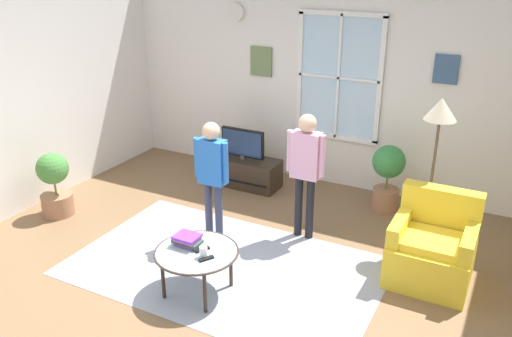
# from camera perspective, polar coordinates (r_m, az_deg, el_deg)

# --- Properties ---
(ground_plane) EXTENTS (6.53, 6.28, 0.02)m
(ground_plane) POSITION_cam_1_polar(r_m,az_deg,el_deg) (5.29, -4.16, -12.36)
(ground_plane) COLOR brown
(back_wall) EXTENTS (5.93, 0.17, 2.95)m
(back_wall) POSITION_cam_1_polar(r_m,az_deg,el_deg) (7.14, 7.91, 9.79)
(back_wall) COLOR silver
(back_wall) RESTS_ON ground_plane
(area_rug) EXTENTS (3.12, 1.92, 0.01)m
(area_rug) POSITION_cam_1_polar(r_m,az_deg,el_deg) (5.53, -3.28, -10.49)
(area_rug) COLOR #999EAD
(area_rug) RESTS_ON ground_plane
(tv_stand) EXTENTS (1.02, 0.43, 0.39)m
(tv_stand) POSITION_cam_1_polar(r_m,az_deg,el_deg) (7.28, -1.40, -0.32)
(tv_stand) COLOR #2D2319
(tv_stand) RESTS_ON ground_plane
(television) EXTENTS (0.62, 0.08, 0.42)m
(television) POSITION_cam_1_polar(r_m,az_deg,el_deg) (7.13, -1.44, 2.74)
(television) COLOR #4C4C4C
(television) RESTS_ON tv_stand
(armchair) EXTENTS (0.76, 0.74, 0.87)m
(armchair) POSITION_cam_1_polar(r_m,az_deg,el_deg) (5.46, 18.41, -8.22)
(armchair) COLOR yellow
(armchair) RESTS_ON ground_plane
(coffee_table) EXTENTS (0.79, 0.79, 0.45)m
(coffee_table) POSITION_cam_1_polar(r_m,az_deg,el_deg) (4.97, -6.40, -9.08)
(coffee_table) COLOR #99B2B7
(coffee_table) RESTS_ON ground_plane
(book_stack) EXTENTS (0.27, 0.20, 0.11)m
(book_stack) POSITION_cam_1_polar(r_m,az_deg,el_deg) (5.03, -7.40, -7.62)
(book_stack) COLOR #73508C
(book_stack) RESTS_ON coffee_table
(cup) EXTENTS (0.07, 0.07, 0.11)m
(cup) POSITION_cam_1_polar(r_m,az_deg,el_deg) (4.83, -5.67, -8.93)
(cup) COLOR white
(cup) RESTS_ON coffee_table
(remote_near_books) EXTENTS (0.11, 0.14, 0.02)m
(remote_near_books) POSITION_cam_1_polar(r_m,az_deg,el_deg) (4.82, -5.35, -9.62)
(remote_near_books) COLOR black
(remote_near_books) RESTS_ON coffee_table
(remote_near_cup) EXTENTS (0.10, 0.14, 0.02)m
(remote_near_cup) POSITION_cam_1_polar(r_m,az_deg,el_deg) (4.95, -5.77, -8.65)
(remote_near_cup) COLOR black
(remote_near_cup) RESTS_ON coffee_table
(person_blue_shirt) EXTENTS (0.41, 0.19, 1.37)m
(person_blue_shirt) POSITION_cam_1_polar(r_m,az_deg,el_deg) (5.64, -4.72, -0.01)
(person_blue_shirt) COLOR #333851
(person_blue_shirt) RESTS_ON ground_plane
(person_pink_shirt) EXTENTS (0.43, 0.20, 1.44)m
(person_pink_shirt) POSITION_cam_1_polar(r_m,az_deg,el_deg) (5.71, 5.38, 0.66)
(person_pink_shirt) COLOR black
(person_pink_shirt) RESTS_ON ground_plane
(potted_plant_by_window) EXTENTS (0.40, 0.40, 0.84)m
(potted_plant_by_window) POSITION_cam_1_polar(r_m,az_deg,el_deg) (6.67, 13.97, -0.49)
(potted_plant_by_window) COLOR #9E6B4C
(potted_plant_by_window) RESTS_ON ground_plane
(potted_plant_corner) EXTENTS (0.38, 0.38, 0.79)m
(potted_plant_corner) POSITION_cam_1_polar(r_m,az_deg,el_deg) (6.83, -20.82, -1.49)
(potted_plant_corner) COLOR #9E6B4C
(potted_plant_corner) RESTS_ON ground_plane
(floor_lamp) EXTENTS (0.32, 0.32, 1.67)m
(floor_lamp) POSITION_cam_1_polar(r_m,az_deg,el_deg) (5.60, 19.06, 4.44)
(floor_lamp) COLOR black
(floor_lamp) RESTS_ON ground_plane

